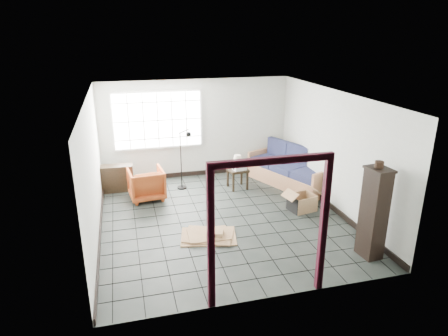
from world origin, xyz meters
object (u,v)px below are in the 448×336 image
object	(u,v)px
futon_sofa	(291,171)
side_table	(238,172)
armchair	(146,182)
tall_shelf	(374,213)

from	to	relation	value
futon_sofa	side_table	size ratio (longest dim) A/B	4.71
armchair	side_table	distance (m)	2.26
armchair	side_table	size ratio (longest dim) A/B	1.56
armchair	tall_shelf	xyz separation A→B (m)	(3.61, -3.55, 0.43)
armchair	side_table	bearing A→B (deg)	175.87
armchair	futon_sofa	bearing A→B (deg)	173.76
armchair	tall_shelf	world-z (taller)	tall_shelf
armchair	tall_shelf	size ratio (longest dim) A/B	0.49
futon_sofa	tall_shelf	bearing A→B (deg)	-114.45
side_table	futon_sofa	bearing A→B (deg)	-3.35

